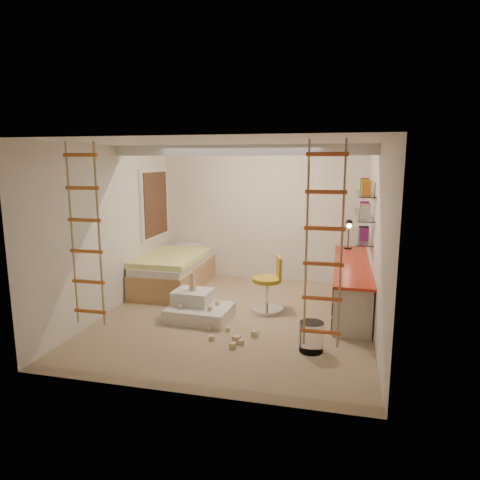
% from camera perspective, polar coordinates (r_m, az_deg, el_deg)
% --- Properties ---
extents(floor, '(4.50, 4.50, 0.00)m').
position_cam_1_polar(floor, '(6.68, -0.60, -10.22)').
color(floor, tan).
rests_on(floor, ground).
extents(ceiling_beam, '(4.00, 0.18, 0.16)m').
position_cam_1_polar(ceiling_beam, '(6.53, 0.00, 11.90)').
color(ceiling_beam, white).
rests_on(ceiling_beam, ceiling).
extents(window_frame, '(0.06, 1.15, 1.35)m').
position_cam_1_polar(window_frame, '(8.35, -11.40, 4.74)').
color(window_frame, white).
rests_on(window_frame, wall_left).
extents(window_blind, '(0.02, 1.00, 1.20)m').
position_cam_1_polar(window_blind, '(8.34, -11.15, 4.74)').
color(window_blind, '#4C2D1E').
rests_on(window_blind, window_frame).
extents(rope_ladder_left, '(0.41, 0.04, 2.13)m').
position_cam_1_polar(rope_ladder_left, '(5.23, -19.91, 0.52)').
color(rope_ladder_left, orange).
rests_on(rope_ladder_left, ceiling).
extents(rope_ladder_right, '(0.41, 0.04, 2.13)m').
position_cam_1_polar(rope_ladder_right, '(4.40, 11.13, -0.85)').
color(rope_ladder_right, '#DF5226').
rests_on(rope_ladder_right, ceiling).
extents(waste_bin, '(0.31, 0.31, 0.38)m').
position_cam_1_polar(waste_bin, '(5.57, 9.49, -12.62)').
color(waste_bin, white).
rests_on(waste_bin, floor).
extents(desk, '(0.56, 2.80, 0.75)m').
position_cam_1_polar(desk, '(7.20, 14.55, -5.61)').
color(desk, red).
rests_on(desk, floor).
extents(shelves, '(0.25, 1.80, 0.71)m').
position_cam_1_polar(shelves, '(7.25, 16.12, 3.28)').
color(shelves, white).
rests_on(shelves, wall_right).
extents(bed, '(1.02, 2.00, 0.69)m').
position_cam_1_polar(bed, '(8.13, -8.73, -4.08)').
color(bed, '#AD7F51').
rests_on(bed, floor).
extents(task_lamp, '(0.14, 0.36, 0.57)m').
position_cam_1_polar(task_lamp, '(7.98, 14.32, 1.36)').
color(task_lamp, black).
rests_on(task_lamp, desk).
extents(swivel_chair, '(0.65, 0.65, 0.89)m').
position_cam_1_polar(swivel_chair, '(6.84, 3.82, -6.81)').
color(swivel_chair, gold).
rests_on(swivel_chair, floor).
extents(play_platform, '(0.96, 0.77, 0.41)m').
position_cam_1_polar(play_platform, '(6.60, -5.61, -9.03)').
color(play_platform, silver).
rests_on(play_platform, floor).
extents(toy_blocks, '(1.24, 1.07, 0.68)m').
position_cam_1_polar(toy_blocks, '(6.15, -3.30, -10.12)').
color(toy_blocks, '#CCB284').
rests_on(toy_blocks, floor).
extents(books, '(0.14, 0.70, 0.92)m').
position_cam_1_polar(books, '(7.23, 16.18, 4.57)').
color(books, '#8C1E7F').
rests_on(books, shelves).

